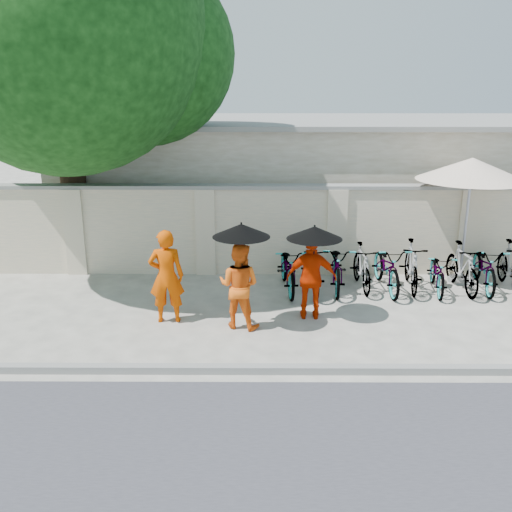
{
  "coord_description": "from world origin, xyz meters",
  "views": [
    {
      "loc": [
        0.24,
        -9.57,
        4.25
      ],
      "look_at": [
        0.17,
        0.88,
        1.1
      ],
      "focal_mm": 40.0,
      "sensor_mm": 36.0,
      "label": 1
    }
  ],
  "objects_px": {
    "monk_left": "(166,276)",
    "monk_center": "(239,286)",
    "patio_umbrella": "(472,170)",
    "monk_right": "(312,278)"
  },
  "relations": [
    {
      "from": "monk_left",
      "to": "monk_right",
      "type": "bearing_deg",
      "value": 178.27
    },
    {
      "from": "monk_left",
      "to": "monk_center",
      "type": "xyz_separation_m",
      "value": [
        1.34,
        -0.24,
        -0.09
      ]
    },
    {
      "from": "monk_right",
      "to": "patio_umbrella",
      "type": "relative_size",
      "value": 0.57
    },
    {
      "from": "monk_left",
      "to": "patio_umbrella",
      "type": "xyz_separation_m",
      "value": [
        6.22,
        2.26,
        1.62
      ]
    },
    {
      "from": "monk_right",
      "to": "monk_center",
      "type": "bearing_deg",
      "value": 20.01
    },
    {
      "from": "monk_center",
      "to": "patio_umbrella",
      "type": "distance_m",
      "value": 5.74
    },
    {
      "from": "monk_right",
      "to": "patio_umbrella",
      "type": "distance_m",
      "value": 4.45
    },
    {
      "from": "monk_center",
      "to": "monk_right",
      "type": "relative_size",
      "value": 0.99
    },
    {
      "from": "monk_left",
      "to": "monk_center",
      "type": "height_order",
      "value": "monk_left"
    },
    {
      "from": "monk_left",
      "to": "monk_center",
      "type": "bearing_deg",
      "value": 164.49
    }
  ]
}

